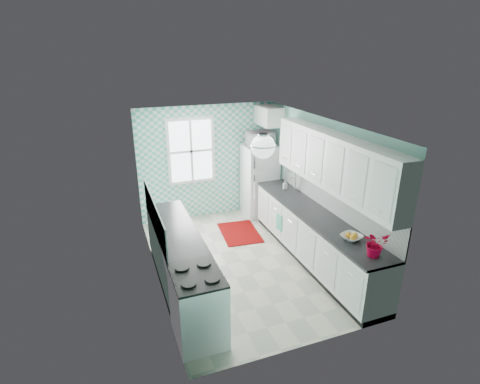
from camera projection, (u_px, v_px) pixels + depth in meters
name	position (u px, v px, depth m)	size (l,w,h in m)	color
floor	(242.00, 262.00, 6.76)	(3.00, 4.40, 0.02)	beige
ceiling	(243.00, 123.00, 5.85)	(3.00, 4.40, 0.02)	white
wall_back	(207.00, 162.00, 8.24)	(3.00, 0.02, 2.50)	#76B4A5
wall_front	(310.00, 264.00, 4.38)	(3.00, 0.02, 2.50)	#76B4A5
wall_left	(152.00, 210.00, 5.81)	(0.02, 4.40, 2.50)	#76B4A5
wall_right	(320.00, 186.00, 6.80)	(0.02, 4.40, 2.50)	#76B4A5
accent_wall	(207.00, 162.00, 8.22)	(3.00, 0.01, 2.50)	#4EBCA8
window	(191.00, 151.00, 7.97)	(1.04, 0.05, 1.44)	white
backsplash_right	(331.00, 197.00, 6.46)	(0.02, 3.60, 0.51)	white
backsplash_left	(154.00, 215.00, 5.77)	(0.02, 2.15, 0.51)	white
upper_cabinets_right	(334.00, 162.00, 5.99)	(0.33, 3.20, 0.90)	white
upper_cabinet_fridge	(269.00, 116.00, 7.97)	(0.40, 0.74, 0.40)	white
ceiling_light	(263.00, 146.00, 5.22)	(0.34, 0.34, 0.35)	silver
base_cabinets_right	(313.00, 238.00, 6.64)	(0.60, 3.60, 0.90)	white
countertop_right	(315.00, 214.00, 6.46)	(0.63, 3.60, 0.04)	black
base_cabinets_left	(176.00, 254.00, 6.14)	(0.60, 2.15, 0.90)	white
countertop_left	(175.00, 228.00, 5.97)	(0.63, 2.15, 0.04)	black
fridge	(259.00, 181.00, 8.43)	(0.70, 0.70, 1.62)	white
stove	(198.00, 305.00, 4.84)	(0.63, 0.79, 0.95)	white
sink	(287.00, 192.00, 7.42)	(0.53, 0.44, 0.53)	silver
rug	(240.00, 233.00, 7.79)	(0.74, 1.06, 0.02)	maroon
dish_towel	(279.00, 222.00, 7.17)	(0.01, 0.22, 0.33)	#58B09F
fruit_bowl	(352.00, 237.00, 5.56)	(0.30, 0.30, 0.07)	white
potted_plant	(375.00, 244.00, 5.07)	(0.33, 0.29, 0.37)	#B32A1E
soap_bottle	(285.00, 185.00, 7.54)	(0.07, 0.08, 0.17)	#90AAB9
microwave	(260.00, 138.00, 8.08)	(0.56, 0.38, 0.31)	white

